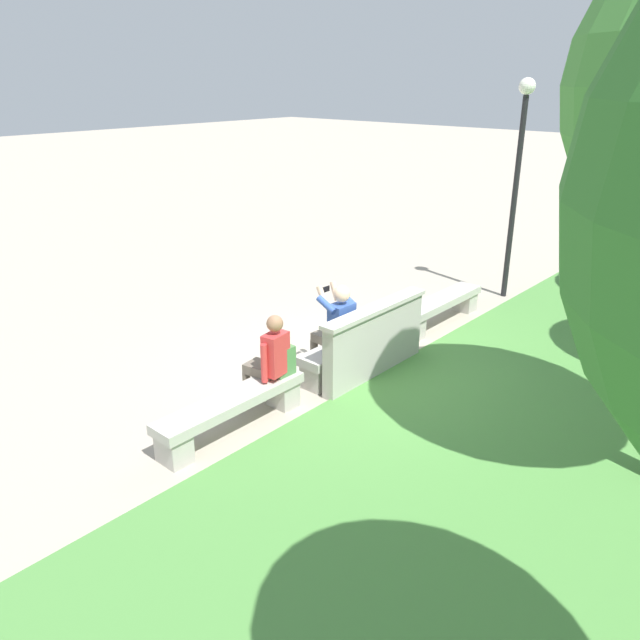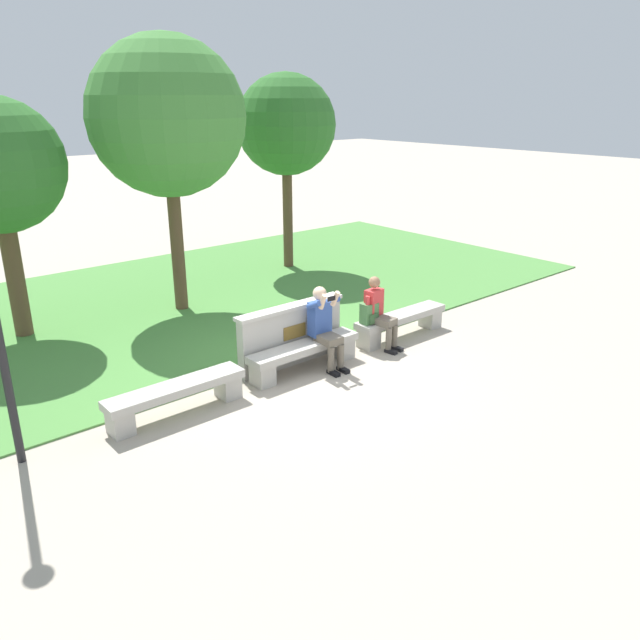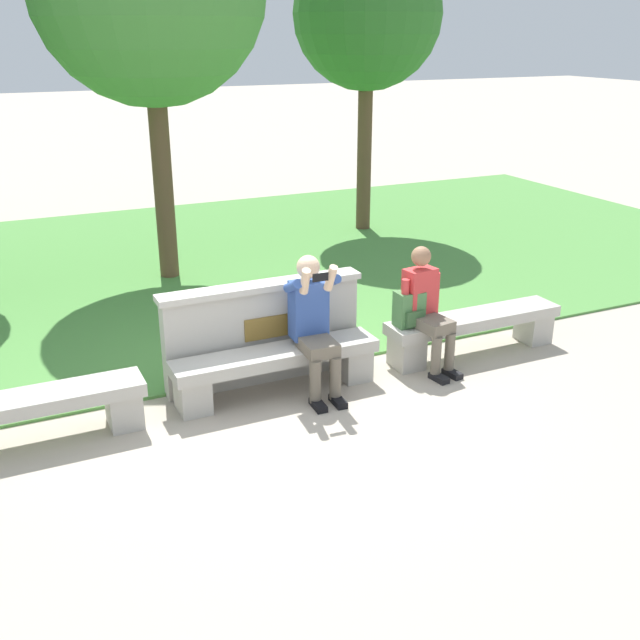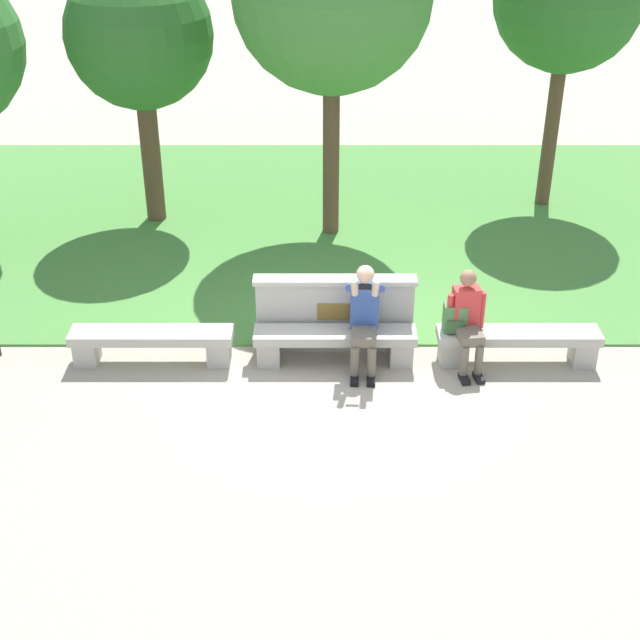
{
  "view_description": "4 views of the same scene",
  "coord_description": "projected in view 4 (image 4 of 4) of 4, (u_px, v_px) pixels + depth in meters",
  "views": [
    {
      "loc": [
        6.3,
        4.94,
        3.88
      ],
      "look_at": [
        0.4,
        -0.31,
        0.76
      ],
      "focal_mm": 35.0,
      "sensor_mm": 36.0,
      "label": 1
    },
    {
      "loc": [
        -5.76,
        -7.13,
        4.17
      ],
      "look_at": [
        0.07,
        -0.3,
        0.92
      ],
      "focal_mm": 35.0,
      "sensor_mm": 36.0,
      "label": 2
    },
    {
      "loc": [
        -2.35,
        -6.01,
        3.26
      ],
      "look_at": [
        0.42,
        -0.08,
        0.72
      ],
      "focal_mm": 42.0,
      "sensor_mm": 36.0,
      "label": 3
    },
    {
      "loc": [
        -0.19,
        -9.45,
        5.96
      ],
      "look_at": [
        -0.18,
        -0.78,
        1.05
      ],
      "focal_mm": 50.0,
      "sensor_mm": 36.0,
      "label": 4
    }
  ],
  "objects": [
    {
      "name": "bench_near",
      "position": [
        334.0,
        341.0,
        11.01
      ],
      "size": [
        2.01,
        0.4,
        0.45
      ],
      "color": "#B7B2A8",
      "rests_on": "ground"
    },
    {
      "name": "person_photographer",
      "position": [
        363.0,
        314.0,
        10.73
      ],
      "size": [
        0.48,
        0.73,
        1.32
      ],
      "color": "black",
      "rests_on": "ground"
    },
    {
      "name": "bench_main",
      "position": [
        151.0,
        342.0,
        11.0
      ],
      "size": [
        2.01,
        0.4,
        0.45
      ],
      "color": "#B7B2A8",
      "rests_on": "ground"
    },
    {
      "name": "backrest_wall_with_plaque",
      "position": [
        334.0,
        313.0,
        11.2
      ],
      "size": [
        2.03,
        0.24,
        1.01
      ],
      "color": "#B7B2A8",
      "rests_on": "ground"
    },
    {
      "name": "tree_behind_wall",
      "position": [
        138.0,
        37.0,
        13.61
      ],
      "size": [
        2.28,
        2.28,
        4.2
      ],
      "color": "brown",
      "rests_on": "ground"
    },
    {
      "name": "bench_mid",
      "position": [
        517.0,
        341.0,
        11.01
      ],
      "size": [
        2.01,
        0.4,
        0.45
      ],
      "color": "#B7B2A8",
      "rests_on": "ground"
    },
    {
      "name": "ground_plane",
      "position": [
        334.0,
        362.0,
        11.15
      ],
      "size": [
        80.0,
        80.0,
        0.0
      ],
      "primitive_type": "plane",
      "color": "#B2A593"
    },
    {
      "name": "grass_strip",
      "position": [
        330.0,
        222.0,
        14.96
      ],
      "size": [
        18.54,
        8.0,
        0.03
      ],
      "primitive_type": "cube",
      "color": "#518E42",
      "rests_on": "ground"
    },
    {
      "name": "person_distant",
      "position": [
        467.0,
        318.0,
        10.77
      ],
      "size": [
        0.48,
        0.71,
        1.26
      ],
      "color": "black",
      "rests_on": "ground"
    },
    {
      "name": "backpack",
      "position": [
        454.0,
        318.0,
        10.86
      ],
      "size": [
        0.28,
        0.24,
        0.43
      ],
      "color": "#4C7F47",
      "rests_on": "bench_mid"
    }
  ]
}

